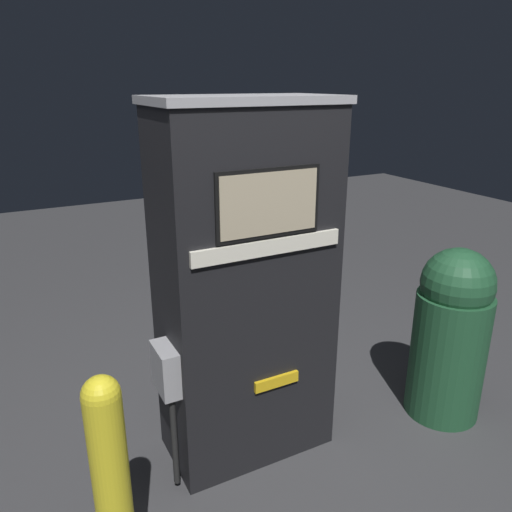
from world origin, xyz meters
The scene contains 4 objects.
ground_plane centered at (0.00, 0.00, 0.00)m, with size 14.00×14.00×0.00m, color #38383A.
gas_pump centered at (0.00, 0.24, 0.99)m, with size 1.00×0.52×1.98m.
safety_bollard centered at (-0.88, -0.35, 0.55)m, with size 0.15×0.15×1.04m.
trash_bin centered at (1.26, -0.08, 0.57)m, with size 0.46×0.46×1.11m.
Camera 1 is at (-1.09, -1.96, 2.04)m, focal length 35.00 mm.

